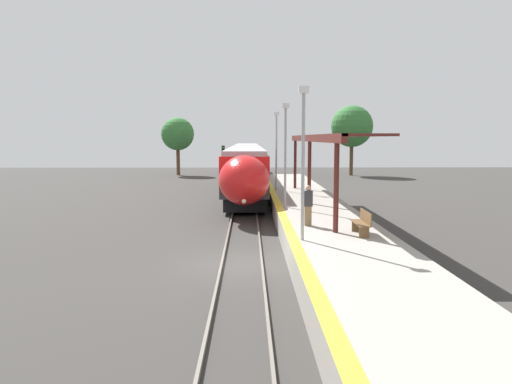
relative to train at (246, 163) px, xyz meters
The scene contains 14 objects.
ground_plane 29.65m from the train, 90.00° to the right, with size 120.00×120.00×0.00m, color #383533.
rail_left 29.66m from the train, 91.39° to the right, with size 0.08×90.00×0.15m, color slate.
rail_right 29.66m from the train, 88.61° to the right, with size 0.08×90.00×0.15m, color slate.
train is the anchor object (origin of this frame).
platform_right 29.84m from the train, 82.97° to the right, with size 4.02×64.00×1.00m.
platform_bench 29.40m from the train, 81.21° to the right, with size 0.44×1.72×0.89m.
person_waiting 27.22m from the train, 84.34° to the right, with size 0.36×0.22×1.67m.
railway_signal 3.18m from the train, 130.28° to the right, with size 0.28×0.28×3.91m.
lamppost_near 30.12m from the train, 85.91° to the right, with size 0.36×0.20×5.36m.
lamppost_mid 21.69m from the train, 84.31° to the right, with size 0.36×0.20×5.36m.
lamppost_far 13.33m from the train, 80.66° to the right, with size 0.36×0.20×5.36m.
station_canopy 20.70m from the train, 78.36° to the right, with size 2.02×19.85×3.76m.
background_tree_left 17.17m from the train, 120.21° to the left, with size 4.04×4.04×7.10m.
background_tree_right 19.29m from the train, 47.21° to the left, with size 5.09×5.09×8.56m.
Camera 1 is at (0.26, -17.72, 4.58)m, focal length 35.00 mm.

